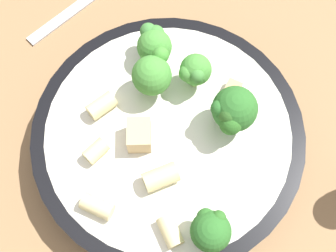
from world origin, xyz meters
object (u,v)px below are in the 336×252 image
broccoli_floret_0 (157,73)px  rigatoni_0 (102,106)px  pasta_bowl (168,137)px  rigatoni_2 (97,207)px  rigatoni_4 (94,146)px  broccoli_floret_4 (195,71)px  rigatoni_1 (170,231)px  chicken_chunk_0 (232,90)px  broccoli_floret_2 (210,231)px  broccoli_floret_1 (233,111)px  broccoli_floret_3 (154,44)px  chicken_chunk_1 (140,137)px  rigatoni_3 (161,177)px

broccoli_floret_0 → rigatoni_0: 0.06m
pasta_bowl → rigatoni_2: bearing=-59.0°
rigatoni_2 → rigatoni_4: same height
broccoli_floret_4 → rigatoni_4: broccoli_floret_4 is taller
rigatoni_1 → chicken_chunk_0: rigatoni_1 is taller
broccoli_floret_2 → rigatoni_0: bearing=-160.2°
broccoli_floret_1 → broccoli_floret_2: size_ratio=1.24×
broccoli_floret_4 → rigatoni_0: 0.09m
broccoli_floret_3 → pasta_bowl: bearing=-9.9°
pasta_bowl → rigatoni_4: 0.07m
broccoli_floret_2 → rigatoni_0: 0.14m
broccoli_floret_3 → rigatoni_1: broccoli_floret_3 is taller
chicken_chunk_0 → broccoli_floret_2: bearing=-31.0°
rigatoni_4 → broccoli_floret_4: bearing=107.0°
rigatoni_1 → chicken_chunk_1: chicken_chunk_1 is taller
rigatoni_1 → rigatoni_4: size_ratio=1.20×
pasta_bowl → broccoli_floret_1: broccoli_floret_1 is taller
broccoli_floret_1 → broccoli_floret_2: bearing=-32.4°
broccoli_floret_0 → chicken_chunk_1: broccoli_floret_0 is taller
pasta_bowl → broccoli_floret_1: (0.01, 0.05, 0.04)m
broccoli_floret_4 → chicken_chunk_1: bearing=-59.6°
pasta_bowl → broccoli_floret_1: 0.07m
broccoli_floret_4 → chicken_chunk_1: size_ratio=1.53×
rigatoni_3 → chicken_chunk_1: (-0.04, -0.01, 0.00)m
broccoli_floret_3 → rigatoni_2: broccoli_floret_3 is taller
broccoli_floret_0 → broccoli_floret_4: 0.03m
pasta_bowl → chicken_chunk_1: (0.00, -0.03, 0.03)m
pasta_bowl → rigatoni_1: rigatoni_1 is taller
broccoli_floret_3 → broccoli_floret_4: size_ratio=0.96×
rigatoni_0 → broccoli_floret_1: bearing=63.1°
broccoli_floret_4 → chicken_chunk_1: 0.07m
rigatoni_2 → pasta_bowl: bearing=121.0°
broccoli_floret_0 → rigatoni_1: broccoli_floret_0 is taller
rigatoni_3 → rigatoni_4: 0.06m
chicken_chunk_0 → broccoli_floret_3: bearing=-138.3°
rigatoni_0 → chicken_chunk_1: bearing=29.1°
broccoli_floret_4 → rigatoni_3: 0.10m
broccoli_floret_3 → broccoli_floret_4: bearing=30.7°
broccoli_floret_3 → chicken_chunk_1: size_ratio=1.47×
pasta_bowl → broccoli_floret_3: (-0.08, 0.01, 0.04)m
pasta_bowl → broccoli_floret_1: size_ratio=5.12×
rigatoni_2 → chicken_chunk_1: bearing=131.4°
rigatoni_4 → rigatoni_1: bearing=22.8°
pasta_bowl → chicken_chunk_1: bearing=-86.6°
rigatoni_4 → broccoli_floret_2: bearing=32.9°
rigatoni_3 → broccoli_floret_0: bearing=163.0°
chicken_chunk_0 → pasta_bowl: bearing=-76.8°
broccoli_floret_0 → rigatoni_2: size_ratio=1.71×
rigatoni_1 → chicken_chunk_0: (-0.10, 0.09, -0.00)m
broccoli_floret_1 → rigatoni_1: (0.07, -0.08, -0.02)m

